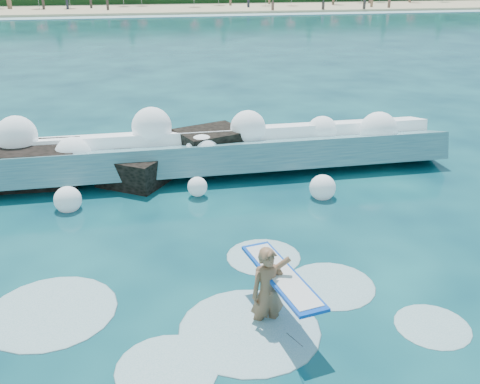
% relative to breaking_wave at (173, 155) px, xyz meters
% --- Properties ---
extents(ground, '(200.00, 200.00, 0.00)m').
position_rel_breaking_wave_xyz_m(ground, '(-0.20, -7.01, -0.56)').
color(ground, '#072739').
rests_on(ground, ground).
extents(beach, '(140.00, 20.00, 0.40)m').
position_rel_breaking_wave_xyz_m(beach, '(-0.20, 70.99, -0.36)').
color(beach, tan).
rests_on(beach, ground).
extents(wet_band, '(140.00, 5.00, 0.08)m').
position_rel_breaking_wave_xyz_m(wet_band, '(-0.20, 59.99, -0.52)').
color(wet_band, silver).
rests_on(wet_band, ground).
extents(breaking_wave, '(18.61, 2.87, 1.60)m').
position_rel_breaking_wave_xyz_m(breaking_wave, '(0.00, 0.00, 0.00)').
color(breaking_wave, teal).
rests_on(breaking_wave, ground).
extents(rock_cluster, '(8.34, 3.54, 1.50)m').
position_rel_breaking_wave_xyz_m(rock_cluster, '(-1.74, -0.12, -0.08)').
color(rock_cluster, black).
rests_on(rock_cluster, ground).
extents(surfer_with_board, '(1.19, 3.06, 1.93)m').
position_rel_breaking_wave_xyz_m(surfer_with_board, '(1.17, -8.71, 0.15)').
color(surfer_with_board, '#8B5F41').
rests_on(surfer_with_board, ground).
extents(wave_spray, '(15.47, 4.81, 2.19)m').
position_rel_breaking_wave_xyz_m(wave_spray, '(0.22, -0.16, 0.53)').
color(wave_spray, white).
rests_on(wave_spray, ground).
extents(surf_foam, '(9.42, 5.26, 0.14)m').
position_rel_breaking_wave_xyz_m(surf_foam, '(-0.09, -8.24, -0.56)').
color(surf_foam, silver).
rests_on(surf_foam, ground).
extents(beachgoers, '(104.47, 12.10, 1.93)m').
position_rel_breaking_wave_xyz_m(beachgoers, '(6.84, 69.44, 0.56)').
color(beachgoers, '#3F332D').
rests_on(beachgoers, ground).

